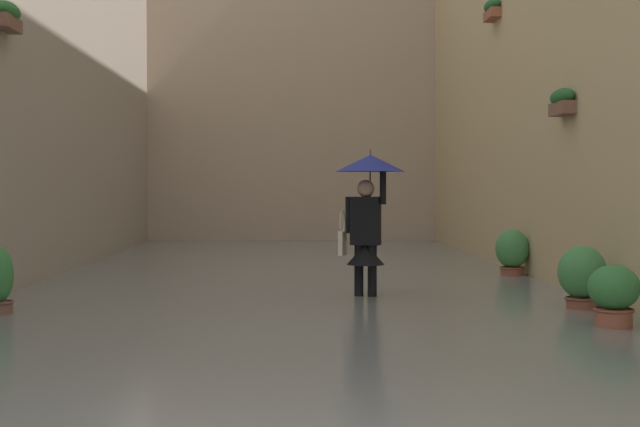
% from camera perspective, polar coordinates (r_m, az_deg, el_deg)
% --- Properties ---
extents(ground_plane, '(60.00, 60.00, 0.00)m').
position_cam_1_polar(ground_plane, '(14.43, -1.69, -4.76)').
color(ground_plane, gray).
extents(flood_water, '(8.48, 26.98, 0.17)m').
position_cam_1_polar(flood_water, '(14.42, -1.69, -4.43)').
color(flood_water, slate).
rests_on(flood_water, ground_plane).
extents(building_facade_far, '(11.28, 1.80, 11.27)m').
position_cam_1_polar(building_facade_far, '(26.04, -1.75, 10.53)').
color(building_facade_far, tan).
rests_on(building_facade_far, ground_plane).
extents(person_wading, '(0.91, 0.91, 2.10)m').
position_cam_1_polar(person_wading, '(12.21, 2.93, 0.76)').
color(person_wading, '#2D2319').
rests_on(person_wading, ground_plane).
extents(potted_plant_mid_left, '(0.55, 0.55, 0.91)m').
position_cam_1_polar(potted_plant_mid_left, '(15.49, 11.71, -2.45)').
color(potted_plant_mid_left, brown).
rests_on(potted_plant_mid_left, ground_plane).
extents(potted_plant_near_left, '(0.58, 0.58, 0.91)m').
position_cam_1_polar(potted_plant_near_left, '(11.46, 15.79, -3.88)').
color(potted_plant_near_left, brown).
rests_on(potted_plant_near_left, ground_plane).
extents(potted_plant_far_left, '(0.53, 0.53, 0.81)m').
position_cam_1_polar(potted_plant_far_left, '(10.08, 17.59, -4.99)').
color(potted_plant_far_left, '#9E563D').
rests_on(potted_plant_far_left, ground_plane).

